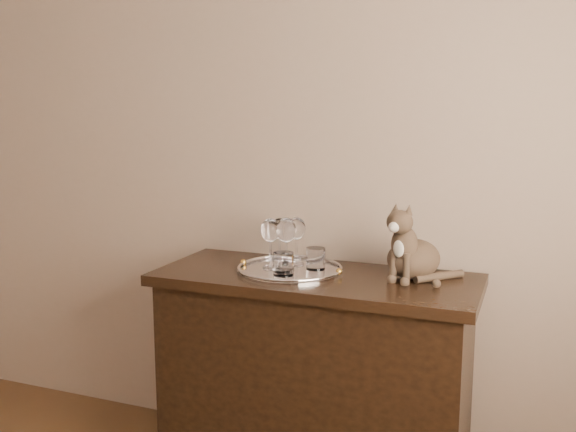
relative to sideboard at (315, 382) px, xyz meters
name	(u,v)px	position (x,y,z in m)	size (l,w,h in m)	color
wall_back	(210,134)	(-0.60, 0.31, 0.93)	(4.00, 0.10, 2.70)	tan
sideboard	(315,382)	(0.00, 0.00, 0.00)	(1.20, 0.50, 0.85)	black
tray	(290,270)	(-0.11, 0.01, 0.43)	(0.40, 0.40, 0.01)	silver
wine_glass_a	(279,240)	(-0.19, 0.10, 0.52)	(0.07, 0.07, 0.18)	silver
wine_glass_b	(296,241)	(-0.11, 0.09, 0.53)	(0.07, 0.07, 0.19)	silver
wine_glass_c	(270,243)	(-0.18, 0.00, 0.53)	(0.07, 0.07, 0.19)	silver
wine_glass_d	(286,244)	(-0.12, 0.01, 0.53)	(0.08, 0.08, 0.20)	silver
tumbler_b	(283,264)	(-0.10, -0.08, 0.48)	(0.08, 0.08, 0.09)	white
tumbler_c	(316,259)	(-0.02, 0.05, 0.47)	(0.07, 0.07, 0.08)	white
cat	(414,240)	(0.35, 0.09, 0.57)	(0.28, 0.26, 0.28)	#4D3F2E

